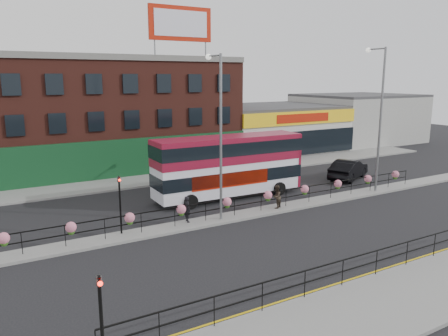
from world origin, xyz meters
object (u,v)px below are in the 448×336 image
lamp_column_west (219,123)px  pedestrian_b (277,197)px  car (348,169)px  lamp_column_east (378,107)px  double_decker_bus (229,160)px  pedestrian_a (187,209)px

lamp_column_west → pedestrian_b: bearing=-1.4°
pedestrian_b → lamp_column_west: size_ratio=0.16×
car → pedestrian_b: pedestrian_b is taller
pedestrian_b → lamp_column_east: (9.16, 0.12, 5.46)m
double_decker_bus → lamp_column_west: 6.08m
double_decker_bus → lamp_column_east: lamp_column_east is taller
double_decker_bus → lamp_column_east: 11.62m
pedestrian_b → lamp_column_west: bearing=-31.7°
double_decker_bus → pedestrian_a: (-5.13, -3.80, -1.81)m
pedestrian_b → lamp_column_west: lamp_column_west is taller
double_decker_bus → lamp_column_west: bearing=-127.7°
car → pedestrian_a: pedestrian_a is taller
pedestrian_a → lamp_column_east: 16.32m
pedestrian_a → lamp_column_east: (15.38, -0.29, 5.45)m
lamp_column_west → lamp_column_east: bearing=0.1°
car → lamp_column_west: lamp_column_west is taller
pedestrian_a → pedestrian_b: bearing=-87.9°
pedestrian_b → double_decker_bus: bearing=-105.8°
car → pedestrian_a: 17.34m
car → pedestrian_a: bearing=77.5°
lamp_column_east → car: bearing=68.9°
double_decker_bus → car: bearing=-0.3°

